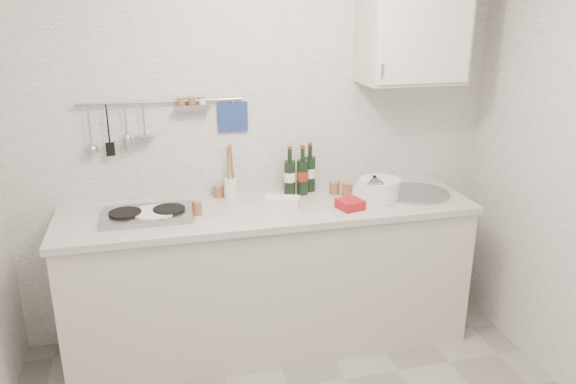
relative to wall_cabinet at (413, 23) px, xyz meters
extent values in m
cube|color=silver|center=(-0.90, 0.18, -0.70)|extent=(3.00, 0.02, 2.50)
cube|color=beige|center=(-0.90, -0.12, -1.51)|extent=(2.40, 0.60, 0.88)
cube|color=silver|center=(-0.90, -0.12, -1.05)|extent=(2.44, 0.64, 0.04)
cube|color=black|center=(-0.90, -0.10, -1.90)|extent=(2.34, 0.52, 0.10)
cube|color=#93969B|center=(-1.60, -0.12, -1.01)|extent=(0.50, 0.32, 0.03)
cylinder|color=black|center=(-1.72, -0.12, -0.99)|extent=(0.18, 0.18, 0.01)
cylinder|color=black|center=(-1.48, -0.12, -0.99)|extent=(0.18, 0.18, 0.01)
cylinder|color=#93969B|center=(0.05, -0.12, -1.02)|extent=(0.40, 0.40, 0.02)
cylinder|color=#93969B|center=(0.05, -0.12, -1.08)|extent=(0.34, 0.34, 0.10)
cylinder|color=#93969B|center=(-1.47, 0.15, -0.43)|extent=(0.95, 0.02, 0.02)
cube|color=navy|center=(-1.06, 0.17, -0.54)|extent=(0.18, 0.02, 0.18)
cube|color=beige|center=(0.00, 0.01, 0.00)|extent=(0.60, 0.35, 0.70)
cube|color=white|center=(0.00, -0.18, 0.00)|extent=(0.56, 0.01, 0.66)
cylinder|color=#93969B|center=(-0.26, -0.19, -0.25)|extent=(0.01, 0.01, 0.08)
cylinder|color=#4D69AF|center=(-1.57, -0.14, -1.02)|extent=(0.26, 0.26, 0.01)
cylinder|color=#4D69AF|center=(-1.56, -0.13, -1.01)|extent=(0.25, 0.25, 0.01)
cylinder|color=#4D69AF|center=(-1.56, -0.13, -1.00)|extent=(0.24, 0.24, 0.01)
cylinder|color=white|center=(-0.25, -0.14, -1.02)|extent=(0.30, 0.30, 0.01)
cylinder|color=white|center=(-0.24, -0.13, -1.01)|extent=(0.29, 0.29, 0.01)
cylinder|color=white|center=(-0.23, -0.13, -0.99)|extent=(0.28, 0.28, 0.01)
cylinder|color=white|center=(-0.23, -0.12, -0.98)|extent=(0.28, 0.28, 0.01)
cylinder|color=white|center=(-0.22, -0.12, -0.97)|extent=(0.27, 0.27, 0.01)
cylinder|color=white|center=(-0.21, -0.12, -0.95)|extent=(0.27, 0.27, 0.01)
cylinder|color=white|center=(-0.21, -0.11, -0.94)|extent=(0.26, 0.26, 0.01)
cylinder|color=white|center=(-0.20, -0.11, -0.92)|extent=(0.25, 0.25, 0.01)
cube|color=white|center=(-0.83, -0.14, -1.00)|extent=(0.23, 0.17, 0.06)
cube|color=red|center=(-0.45, -0.26, -1.00)|extent=(0.16, 0.16, 0.06)
cylinder|color=white|center=(-1.10, 0.09, -0.97)|extent=(0.08, 0.08, 0.12)
cylinder|color=olive|center=(-1.09, 0.09, -0.81)|extent=(0.04, 0.06, 0.25)
cylinder|color=olive|center=(-1.11, 0.10, -0.82)|extent=(0.02, 0.05, 0.23)
cylinder|color=brown|center=(-1.17, 0.13, -0.99)|extent=(0.06, 0.06, 0.07)
cylinder|color=tan|center=(-1.17, 0.13, -0.95)|extent=(0.07, 0.07, 0.01)
cylinder|color=brown|center=(-0.45, 0.02, -0.99)|extent=(0.07, 0.07, 0.07)
cylinder|color=tan|center=(-0.45, 0.02, -0.95)|extent=(0.07, 0.07, 0.01)
cylinder|color=brown|center=(-0.39, -0.04, -0.99)|extent=(0.07, 0.07, 0.08)
cylinder|color=tan|center=(-0.39, -0.04, -0.95)|extent=(0.07, 0.07, 0.01)
cylinder|color=brown|center=(-1.33, -0.14, -0.99)|extent=(0.06, 0.06, 0.08)
cylinder|color=tan|center=(-1.33, -0.14, -0.95)|extent=(0.06, 0.06, 0.01)
camera|label=1|loc=(-1.54, -3.16, 0.13)|focal=35.00mm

